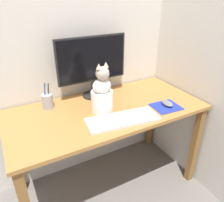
# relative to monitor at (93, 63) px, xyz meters

# --- Properties ---
(ground_plane) EXTENTS (12.00, 12.00, 0.00)m
(ground_plane) POSITION_rel_monitor_xyz_m (-0.00, -0.23, -0.99)
(ground_plane) COLOR slate
(wall_back) EXTENTS (7.00, 0.04, 2.50)m
(wall_back) POSITION_rel_monitor_xyz_m (-0.00, 0.13, 0.26)
(wall_back) COLOR beige
(wall_back) RESTS_ON ground_plane
(wall_side_right) EXTENTS (0.04, 7.00, 2.50)m
(wall_side_right) POSITION_rel_monitor_xyz_m (0.70, -0.23, 0.26)
(wall_side_right) COLOR beige
(wall_side_right) RESTS_ON ground_plane
(desk) EXTENTS (1.35, 0.65, 0.73)m
(desk) POSITION_rel_monitor_xyz_m (-0.00, -0.23, -0.36)
(desk) COLOR #A87038
(desk) RESTS_ON ground_plane
(monitor) EXTENTS (0.53, 0.17, 0.46)m
(monitor) POSITION_rel_monitor_xyz_m (0.00, 0.00, 0.00)
(monitor) COLOR black
(monitor) RESTS_ON desk
(keyboard) EXTENTS (0.47, 0.23, 0.02)m
(keyboard) POSITION_rel_monitor_xyz_m (0.01, -0.42, -0.25)
(keyboard) COLOR silver
(keyboard) RESTS_ON desk
(mousepad_right) EXTENTS (0.20, 0.18, 0.00)m
(mousepad_right) POSITION_rel_monitor_xyz_m (0.37, -0.41, -0.26)
(mousepad_right) COLOR #1E2D9E
(mousepad_right) RESTS_ON desk
(computer_mouse_right) EXTENTS (0.06, 0.10, 0.03)m
(computer_mouse_right) POSITION_rel_monitor_xyz_m (0.39, -0.40, -0.24)
(computer_mouse_right) COLOR slate
(computer_mouse_right) RESTS_ON mousepad_right
(cat) EXTENTS (0.20, 0.21, 0.34)m
(cat) POSITION_rel_monitor_xyz_m (-0.04, -0.24, -0.14)
(cat) COLOR white
(cat) RESTS_ON desk
(pen_cup) EXTENTS (0.08, 0.08, 0.18)m
(pen_cup) POSITION_rel_monitor_xyz_m (-0.36, -0.03, -0.21)
(pen_cup) COLOR #99999E
(pen_cup) RESTS_ON desk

